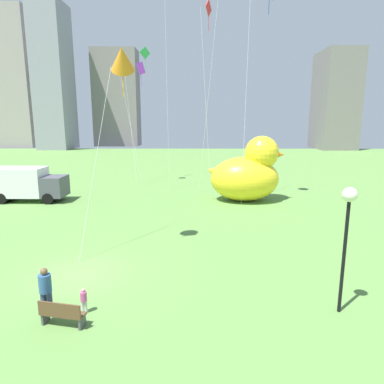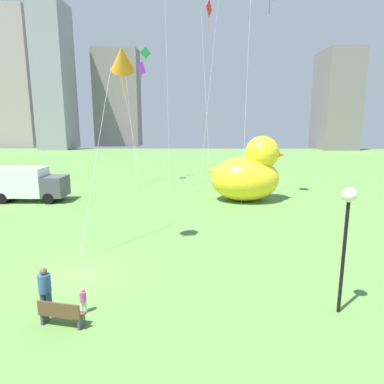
{
  "view_description": "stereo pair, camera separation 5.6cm",
  "coord_description": "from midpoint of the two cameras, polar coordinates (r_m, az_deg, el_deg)",
  "views": [
    {
      "loc": [
        5.11,
        -14.18,
        6.66
      ],
      "look_at": [
        4.89,
        5.29,
        2.63
      ],
      "focal_mm": 32.28,
      "sensor_mm": 36.0,
      "label": 1
    },
    {
      "loc": [
        5.16,
        -14.18,
        6.66
      ],
      "look_at": [
        4.89,
        5.29,
        2.63
      ],
      "focal_mm": 32.28,
      "sensor_mm": 36.0,
      "label": 2
    }
  ],
  "objects": [
    {
      "name": "city_skyline",
      "position": [
        92.19,
        -13.73,
        15.55
      ],
      "size": [
        86.4,
        19.89,
        33.66
      ],
      "color": "#9E938C",
      "rests_on": "ground"
    },
    {
      "name": "person_adult",
      "position": [
        13.38,
        -23.17,
        -14.53
      ],
      "size": [
        0.43,
        0.43,
        1.74
      ],
      "color": "#38476B",
      "rests_on": "ground"
    },
    {
      "name": "person_child",
      "position": [
        13.24,
        -17.57,
        -16.55
      ],
      "size": [
        0.23,
        0.23,
        0.93
      ],
      "color": "silver",
      "rests_on": "ground"
    },
    {
      "name": "giant_inflatable_duck",
      "position": [
        29.3,
        9.07,
        3.03
      ],
      "size": [
        6.57,
        4.22,
        5.45
      ],
      "color": "yellow",
      "rests_on": "ground"
    },
    {
      "name": "kite_red",
      "position": [
        30.55,
        2.65,
        26.57
      ],
      "size": [
        0.99,
        1.26,
        16.01
      ],
      "color": "silver",
      "rests_on": "ground"
    },
    {
      "name": "ground_plane",
      "position": [
        16.49,
        -18.03,
        -12.74
      ],
      "size": [
        140.0,
        140.0,
        0.0
      ],
      "primitive_type": "plane",
      "color": "#5D8B42"
    },
    {
      "name": "kite_purple",
      "position": [
        37.29,
        -8.52,
        19.45
      ],
      "size": [
        2.67,
        2.6,
        12.48
      ],
      "color": "silver",
      "rests_on": "ground"
    },
    {
      "name": "park_bench",
      "position": [
        12.73,
        -20.86,
        -18.23
      ],
      "size": [
        1.56,
        0.74,
        0.9
      ],
      "color": "brown",
      "rests_on": "ground"
    },
    {
      "name": "box_truck",
      "position": [
        32.01,
        -25.74,
        1.16
      ],
      "size": [
        6.14,
        2.42,
        2.85
      ],
      "color": "white",
      "rests_on": "ground"
    },
    {
      "name": "lamppost",
      "position": [
        12.71,
        24.23,
        -3.47
      ],
      "size": [
        0.5,
        0.5,
        4.51
      ],
      "color": "black",
      "rests_on": "ground"
    },
    {
      "name": "kite_green",
      "position": [
        38.99,
        -8.08,
        20.8
      ],
      "size": [
        3.03,
        3.35,
        14.26
      ],
      "color": "silver",
      "rests_on": "ground"
    },
    {
      "name": "kite_orange",
      "position": [
        17.23,
        -11.58,
        20.69
      ],
      "size": [
        2.92,
        3.33,
        10.21
      ],
      "color": "silver",
      "rests_on": "ground"
    }
  ]
}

